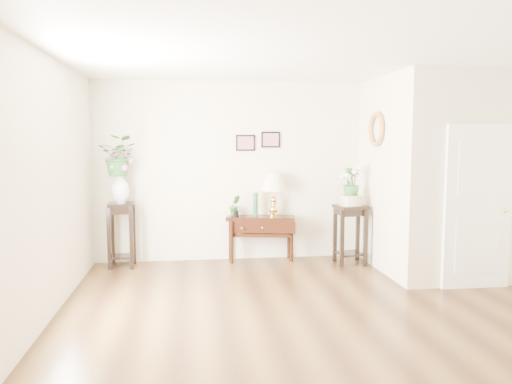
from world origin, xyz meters
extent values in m
cube|color=brown|center=(0.00, 0.00, 0.00)|extent=(6.00, 5.50, 0.02)
cube|color=white|center=(0.00, 0.00, 2.80)|extent=(6.00, 5.50, 0.02)
cube|color=beige|center=(0.00, 2.75, 1.40)|extent=(6.00, 0.02, 2.80)
cube|color=beige|center=(0.00, -2.75, 1.40)|extent=(6.00, 0.02, 2.80)
cube|color=beige|center=(-3.00, 0.00, 1.40)|extent=(0.02, 5.50, 2.80)
cube|color=beige|center=(2.10, 1.77, 1.40)|extent=(1.80, 1.95, 2.80)
cube|color=white|center=(2.10, 0.78, 1.05)|extent=(0.90, 0.05, 2.10)
cube|color=black|center=(-0.65, 2.73, 1.85)|extent=(0.30, 0.02, 0.25)
cube|color=black|center=(-0.25, 2.73, 1.90)|extent=(0.30, 0.02, 0.25)
torus|color=#D3843D|center=(1.16, 1.90, 2.05)|extent=(0.07, 0.51, 0.51)
cube|color=black|center=(-0.43, 2.57, 0.35)|extent=(1.11, 0.56, 0.71)
cube|color=gold|center=(-0.23, 2.57, 1.06)|extent=(0.48, 0.48, 0.69)
cylinder|color=#1D5128|center=(-0.51, 2.57, 0.88)|extent=(0.08, 0.08, 0.37)
imported|color=#2B6127|center=(-0.84, 2.57, 0.87)|extent=(0.20, 0.17, 0.32)
cube|color=black|center=(-2.54, 2.46, 0.48)|extent=(0.41, 0.41, 0.97)
imported|color=#2B6127|center=(-2.54, 2.46, 1.67)|extent=(0.62, 0.56, 0.60)
cube|color=black|center=(0.90, 2.20, 0.45)|extent=(0.49, 0.49, 0.91)
cylinder|color=beige|center=(0.90, 2.20, 0.99)|extent=(0.39, 0.39, 0.15)
imported|color=#2B6127|center=(0.90, 2.20, 1.25)|extent=(0.32, 0.32, 0.45)
camera|label=1|loc=(-1.52, -5.07, 1.90)|focal=35.00mm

